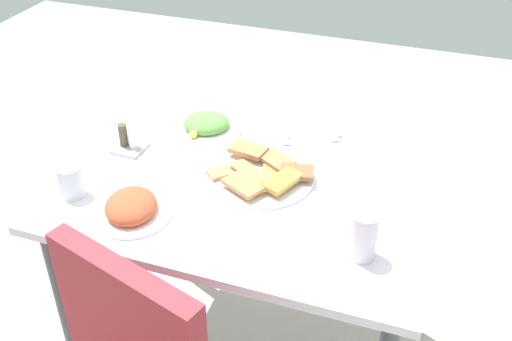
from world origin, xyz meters
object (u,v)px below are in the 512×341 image
(dining_table, at_px, (252,208))
(soda_can, at_px, (363,235))
(pide_platter, at_px, (262,174))
(condiment_caddy, at_px, (129,143))
(salad_plate_greens, at_px, (131,208))
(salad_plate_rice, at_px, (207,125))
(drinking_glass, at_px, (71,181))
(fork, at_px, (314,136))
(spoon, at_px, (311,141))
(paper_napkin, at_px, (313,140))

(dining_table, bearing_deg, soda_can, 149.20)
(pide_platter, height_order, condiment_caddy, condiment_caddy)
(salad_plate_greens, height_order, condiment_caddy, condiment_caddy)
(salad_plate_rice, bearing_deg, drinking_glass, 65.04)
(salad_plate_rice, bearing_deg, dining_table, 137.04)
(salad_plate_rice, distance_m, fork, 0.34)
(fork, relative_size, spoon, 0.97)
(paper_napkin, height_order, condiment_caddy, condiment_caddy)
(soda_can, height_order, paper_napkin, soda_can)
(salad_plate_rice, height_order, spoon, salad_plate_rice)
(spoon, bearing_deg, salad_plate_greens, 28.25)
(condiment_caddy, bearing_deg, salad_plate_greens, 120.41)
(paper_napkin, relative_size, fork, 0.70)
(soda_can, xyz_separation_m, spoon, (0.24, -0.45, -0.06))
(pide_platter, bearing_deg, salad_plate_greens, 45.58)
(salad_plate_greens, relative_size, salad_plate_rice, 0.92)
(paper_napkin, bearing_deg, drinking_glass, 42.38)
(dining_table, xyz_separation_m, salad_plate_rice, (0.23, -0.21, 0.12))
(pide_platter, xyz_separation_m, condiment_caddy, (0.42, -0.01, 0.01))
(salad_plate_rice, height_order, condiment_caddy, condiment_caddy)
(salad_plate_greens, xyz_separation_m, fork, (-0.34, -0.53, -0.02))
(pide_platter, bearing_deg, salad_plate_rice, -37.79)
(soda_can, relative_size, paper_napkin, 1.01)
(pide_platter, distance_m, condiment_caddy, 0.42)
(pide_platter, bearing_deg, dining_table, 40.85)
(dining_table, distance_m, spoon, 0.29)
(salad_plate_greens, relative_size, condiment_caddy, 2.24)
(soda_can, distance_m, condiment_caddy, 0.78)
(soda_can, relative_size, spoon, 0.69)
(dining_table, bearing_deg, paper_napkin, -111.13)
(fork, bearing_deg, salad_plate_greens, 34.59)
(dining_table, distance_m, soda_can, 0.43)
(fork, height_order, condiment_caddy, condiment_caddy)
(drinking_glass, xyz_separation_m, spoon, (-0.53, -0.47, -0.04))
(dining_table, xyz_separation_m, drinking_glass, (0.43, 0.22, 0.14))
(dining_table, xyz_separation_m, paper_napkin, (-0.10, -0.26, 0.10))
(pide_platter, height_order, fork, pide_platter)
(paper_napkin, distance_m, condiment_caddy, 0.56)
(salad_plate_greens, bearing_deg, dining_table, -134.02)
(salad_plate_greens, xyz_separation_m, salad_plate_rice, (-0.01, -0.46, -0.00))
(dining_table, relative_size, salad_plate_rice, 4.56)
(dining_table, height_order, spoon, spoon)
(salad_plate_greens, bearing_deg, fork, -122.76)
(dining_table, relative_size, fork, 5.89)
(soda_can, xyz_separation_m, fork, (0.24, -0.49, -0.06))
(fork, bearing_deg, condiment_caddy, 4.03)
(drinking_glass, xyz_separation_m, fork, (-0.53, -0.50, -0.04))
(salad_plate_greens, bearing_deg, condiment_caddy, -59.59)
(salad_plate_rice, bearing_deg, pide_platter, 142.21)
(dining_table, bearing_deg, spoon, -112.53)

